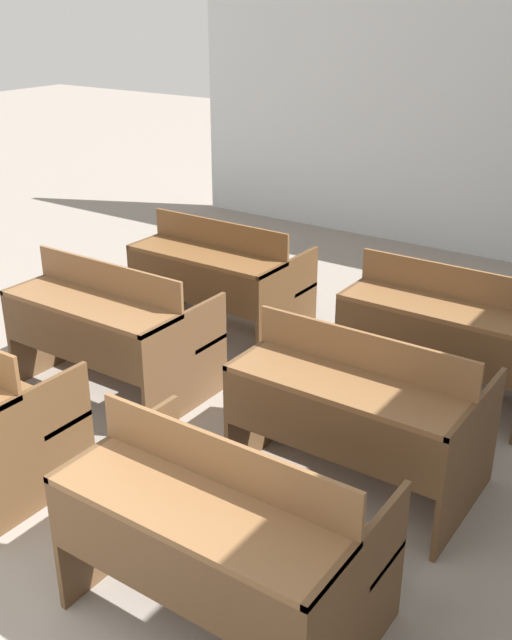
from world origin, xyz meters
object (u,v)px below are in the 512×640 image
(bench_third_right, at_px, (445,329))
(bench_second_right, at_px, (358,408))
(bench_front_right, at_px, (221,530))
(bench_second_left, at_px, (110,326))
(bench_third_left, at_px, (219,275))

(bench_third_right, bearing_deg, bench_second_right, -90.10)
(bench_front_right, height_order, bench_second_left, same)
(bench_second_left, bearing_deg, bench_third_right, 32.92)
(bench_front_right, xyz_separation_m, bench_third_right, (0.01, 2.40, 0.00))
(bench_second_left, relative_size, bench_third_left, 1.00)
(bench_second_left, relative_size, bench_third_right, 1.00)
(bench_third_left, bearing_deg, bench_front_right, -52.76)
(bench_third_right, bearing_deg, bench_front_right, -90.26)
(bench_front_right, relative_size, bench_third_right, 1.00)
(bench_third_left, height_order, bench_third_right, same)
(bench_second_right, height_order, bench_third_right, same)
(bench_second_left, bearing_deg, bench_second_right, -0.86)
(bench_front_right, bearing_deg, bench_third_right, 89.74)
(bench_second_left, bearing_deg, bench_third_left, 89.29)
(bench_third_right, bearing_deg, bench_third_left, -179.28)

